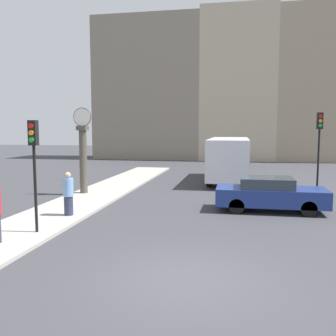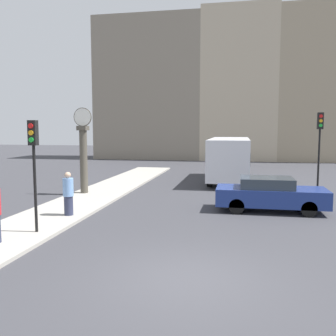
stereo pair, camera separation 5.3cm
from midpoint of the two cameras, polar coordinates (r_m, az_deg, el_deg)
The scene contains 9 objects.
ground_plane at distance 8.65m, azimuth 2.34°, elevation -16.52°, with size 120.00×120.00×0.00m, color #38383D.
sidewalk_corner at distance 19.40m, azimuth -10.22°, elevation -3.70°, with size 2.69×23.92×0.11m, color #A39E93.
building_row at distance 40.59m, azimuth 9.22°, elevation 12.03°, with size 28.49×5.00×15.40m.
sedan_car at distance 15.58m, azimuth 15.15°, elevation -3.83°, with size 4.31×1.73×1.36m.
bus_distant at distance 23.61m, azimuth 9.19°, elevation 1.67°, with size 2.37×7.44×2.68m.
traffic_light_near at distance 12.13m, azimuth -19.88°, elevation 2.28°, with size 0.26×0.24×3.46m.
traffic_light_far at distance 18.58m, azimuth 21.97°, elevation 4.28°, with size 0.26×0.24×4.03m.
street_clock at distance 18.97m, azimuth -12.89°, elevation 2.28°, with size 0.92×0.48×4.22m.
pedestrian_blue_stripe at distance 14.34m, azimuth -15.06°, elevation -3.84°, with size 0.39×0.39×1.61m.
Camera 1 is at (1.11, -7.90, 3.33)m, focal length 40.00 mm.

